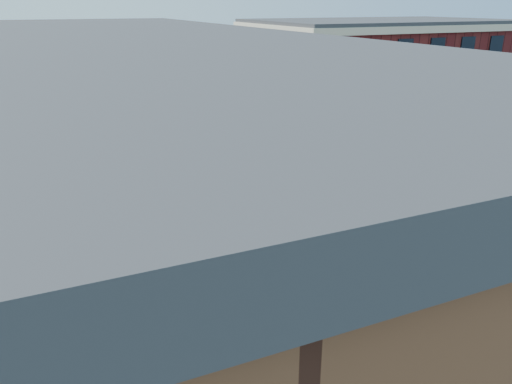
{
  "coord_description": "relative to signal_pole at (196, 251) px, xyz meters",
  "views": [
    {
      "loc": [
        -12.76,
        -27.0,
        13.81
      ],
      "look_at": [
        -0.51,
        0.19,
        2.5
      ],
      "focal_mm": 35.0,
      "sensor_mm": 36.0,
      "label": 1
    }
  ],
  "objects": [
    {
      "name": "ground",
      "position": [
        6.72,
        6.68,
        -2.86
      ],
      "size": [
        120.0,
        120.0,
        0.0
      ],
      "primitive_type": "plane",
      "color": "black",
      "rests_on": "ground"
    },
    {
      "name": "sidewalk_ne",
      "position": [
        27.72,
        27.68,
        -2.78
      ],
      "size": [
        30.0,
        30.0,
        0.15
      ],
      "primitive_type": "cube",
      "color": "gray",
      "rests_on": "ground"
    },
    {
      "name": "building_ne",
      "position": [
        27.22,
        22.68,
        3.14
      ],
      "size": [
        25.0,
        16.0,
        12.0
      ],
      "primitive_type": "cube",
      "color": "#461112",
      "rests_on": "ground"
    },
    {
      "name": "tree_near",
      "position": [
        14.28,
        16.65,
        0.3
      ],
      "size": [
        2.69,
        2.69,
        4.49
      ],
      "color": "black",
      "rests_on": "ground"
    },
    {
      "name": "tree_far",
      "position": [
        14.28,
        22.65,
        0.02
      ],
      "size": [
        2.43,
        2.43,
        4.07
      ],
      "color": "black",
      "rests_on": "ground"
    },
    {
      "name": "signal_pole",
      "position": [
        0.0,
        0.0,
        0.0
      ],
      "size": [
        1.29,
        1.24,
        4.6
      ],
      "color": "black",
      "rests_on": "ground"
    },
    {
      "name": "box_truck",
      "position": [
        18.2,
        3.33,
        -0.8
      ],
      "size": [
        8.93,
        3.46,
        3.96
      ],
      "rotation": [
        0.0,
        0.0,
        -0.1
      ],
      "color": "silver",
      "rests_on": "ground"
    },
    {
      "name": "traffic_cone",
      "position": [
        1.05,
        1.24,
        -2.54
      ],
      "size": [
        0.44,
        0.44,
        0.66
      ],
      "rotation": [
        0.0,
        0.0,
        0.26
      ],
      "color": "#FC650B",
      "rests_on": "ground"
    }
  ]
}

